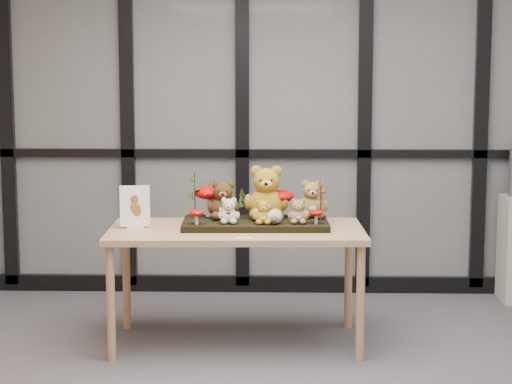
{
  "coord_description": "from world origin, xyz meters",
  "views": [
    {
      "loc": [
        -0.17,
        -4.35,
        1.73
      ],
      "look_at": [
        -0.31,
        1.13,
        0.95
      ],
      "focal_mm": 65.0,
      "sensor_mm": 36.0,
      "label": 1
    }
  ],
  "objects_px": {
    "bear_pooh_yellow": "(266,190)",
    "mushroom_back_left": "(209,199)",
    "bear_white_bow": "(229,209)",
    "display_table": "(236,239)",
    "bear_tan_back": "(312,197)",
    "mushroom_front_left": "(196,216)",
    "bear_beige_small": "(298,210)",
    "diorama_tray": "(255,224)",
    "sign_holder": "(135,209)",
    "mushroom_front_right": "(316,216)",
    "bear_small_yellow": "(263,211)",
    "plush_cream_hedgehog": "(274,216)",
    "bear_brown_medium": "(223,198)",
    "mushroom_back_right": "(280,202)"
  },
  "relations": [
    {
      "from": "display_table",
      "to": "mushroom_front_right",
      "type": "distance_m",
      "value": 0.51
    },
    {
      "from": "display_table",
      "to": "bear_tan_back",
      "type": "xyz_separation_m",
      "value": [
        0.47,
        0.18,
        0.23
      ]
    },
    {
      "from": "sign_holder",
      "to": "bear_beige_small",
      "type": "bearing_deg",
      "value": -12.5
    },
    {
      "from": "display_table",
      "to": "bear_pooh_yellow",
      "type": "bearing_deg",
      "value": 35.6
    },
    {
      "from": "bear_brown_medium",
      "to": "bear_beige_small",
      "type": "height_order",
      "value": "bear_brown_medium"
    },
    {
      "from": "bear_pooh_yellow",
      "to": "bear_white_bow",
      "type": "xyz_separation_m",
      "value": [
        -0.22,
        -0.18,
        -0.09
      ]
    },
    {
      "from": "bear_white_bow",
      "to": "plush_cream_hedgehog",
      "type": "bearing_deg",
      "value": -4.24
    },
    {
      "from": "display_table",
      "to": "sign_holder",
      "type": "xyz_separation_m",
      "value": [
        -0.62,
        -0.0,
        0.18
      ]
    },
    {
      "from": "bear_white_bow",
      "to": "bear_beige_small",
      "type": "height_order",
      "value": "bear_white_bow"
    },
    {
      "from": "bear_brown_medium",
      "to": "plush_cream_hedgehog",
      "type": "relative_size",
      "value": 2.69
    },
    {
      "from": "bear_pooh_yellow",
      "to": "mushroom_back_right",
      "type": "height_order",
      "value": "bear_pooh_yellow"
    },
    {
      "from": "bear_brown_medium",
      "to": "mushroom_back_right",
      "type": "height_order",
      "value": "bear_brown_medium"
    },
    {
      "from": "display_table",
      "to": "mushroom_front_right",
      "type": "relative_size",
      "value": 16.52
    },
    {
      "from": "diorama_tray",
      "to": "mushroom_front_right",
      "type": "xyz_separation_m",
      "value": [
        0.37,
        -0.11,
        0.07
      ]
    },
    {
      "from": "bear_pooh_yellow",
      "to": "mushroom_front_right",
      "type": "xyz_separation_m",
      "value": [
        0.3,
        -0.18,
        -0.13
      ]
    },
    {
      "from": "bear_beige_small",
      "to": "sign_holder",
      "type": "relative_size",
      "value": 0.64
    },
    {
      "from": "display_table",
      "to": "mushroom_front_left",
      "type": "bearing_deg",
      "value": -160.89
    },
    {
      "from": "bear_white_bow",
      "to": "display_table",
      "type": "bearing_deg",
      "value": 44.82
    },
    {
      "from": "mushroom_back_right",
      "to": "mushroom_front_right",
      "type": "bearing_deg",
      "value": -45.09
    },
    {
      "from": "diorama_tray",
      "to": "plush_cream_hedgehog",
      "type": "height_order",
      "value": "plush_cream_hedgehog"
    },
    {
      "from": "mushroom_front_right",
      "to": "sign_holder",
      "type": "xyz_separation_m",
      "value": [
        -1.1,
        0.04,
        0.03
      ]
    },
    {
      "from": "bear_small_yellow",
      "to": "bear_brown_medium",
      "type": "bearing_deg",
      "value": 143.5
    },
    {
      "from": "diorama_tray",
      "to": "mushroom_front_left",
      "type": "relative_size",
      "value": 8.75
    },
    {
      "from": "bear_tan_back",
      "to": "mushroom_front_left",
      "type": "xyz_separation_m",
      "value": [
        -0.7,
        -0.27,
        -0.08
      ]
    },
    {
      "from": "display_table",
      "to": "mushroom_back_left",
      "type": "bearing_deg",
      "value": 128.96
    },
    {
      "from": "bear_pooh_yellow",
      "to": "mushroom_back_left",
      "type": "xyz_separation_m",
      "value": [
        -0.36,
        0.07,
        -0.07
      ]
    },
    {
      "from": "diorama_tray",
      "to": "sign_holder",
      "type": "relative_size",
      "value": 3.41
    },
    {
      "from": "bear_pooh_yellow",
      "to": "mushroom_back_right",
      "type": "bearing_deg",
      "value": 19.16
    },
    {
      "from": "mushroom_front_left",
      "to": "mushroom_front_right",
      "type": "height_order",
      "value": "mushroom_front_left"
    },
    {
      "from": "bear_pooh_yellow",
      "to": "bear_beige_small",
      "type": "distance_m",
      "value": 0.28
    },
    {
      "from": "plush_cream_hedgehog",
      "to": "mushroom_back_left",
      "type": "xyz_separation_m",
      "value": [
        -0.41,
        0.27,
        0.06
      ]
    },
    {
      "from": "mushroom_front_left",
      "to": "bear_brown_medium",
      "type": "bearing_deg",
      "value": 53.97
    },
    {
      "from": "bear_white_bow",
      "to": "mushroom_back_right",
      "type": "bearing_deg",
      "value": 33.07
    },
    {
      "from": "plush_cream_hedgehog",
      "to": "sign_holder",
      "type": "distance_m",
      "value": 0.85
    },
    {
      "from": "bear_beige_small",
      "to": "mushroom_back_right",
      "type": "distance_m",
      "value": 0.23
    },
    {
      "from": "bear_pooh_yellow",
      "to": "sign_holder",
      "type": "bearing_deg",
      "value": -171.95
    },
    {
      "from": "diorama_tray",
      "to": "mushroom_back_left",
      "type": "xyz_separation_m",
      "value": [
        -0.29,
        0.15,
        0.13
      ]
    },
    {
      "from": "mushroom_back_right",
      "to": "display_table",
      "type": "bearing_deg",
      "value": -147.44
    },
    {
      "from": "bear_small_yellow",
      "to": "mushroom_front_right",
      "type": "relative_size",
      "value": 1.71
    },
    {
      "from": "bear_brown_medium",
      "to": "bear_small_yellow",
      "type": "height_order",
      "value": "bear_brown_medium"
    },
    {
      "from": "bear_small_yellow",
      "to": "mushroom_back_left",
      "type": "distance_m",
      "value": 0.44
    },
    {
      "from": "bear_brown_medium",
      "to": "mushroom_back_right",
      "type": "relative_size",
      "value": 1.35
    },
    {
      "from": "mushroom_back_right",
      "to": "bear_pooh_yellow",
      "type": "bearing_deg",
      "value": -159.08
    },
    {
      "from": "bear_white_bow",
      "to": "bear_beige_small",
      "type": "xyz_separation_m",
      "value": [
        0.42,
        0.01,
        -0.0
      ]
    },
    {
      "from": "bear_small_yellow",
      "to": "mushroom_back_right",
      "type": "bearing_deg",
      "value": 64.34
    },
    {
      "from": "display_table",
      "to": "bear_white_bow",
      "type": "distance_m",
      "value": 0.2
    },
    {
      "from": "bear_pooh_yellow",
      "to": "mushroom_front_left",
      "type": "bearing_deg",
      "value": -153.08
    },
    {
      "from": "diorama_tray",
      "to": "sign_holder",
      "type": "distance_m",
      "value": 0.74
    },
    {
      "from": "bear_small_yellow",
      "to": "plush_cream_hedgehog",
      "type": "xyz_separation_m",
      "value": [
        0.07,
        0.0,
        -0.03
      ]
    },
    {
      "from": "mushroom_front_right",
      "to": "bear_brown_medium",
      "type": "bearing_deg",
      "value": 164.31
    }
  ]
}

